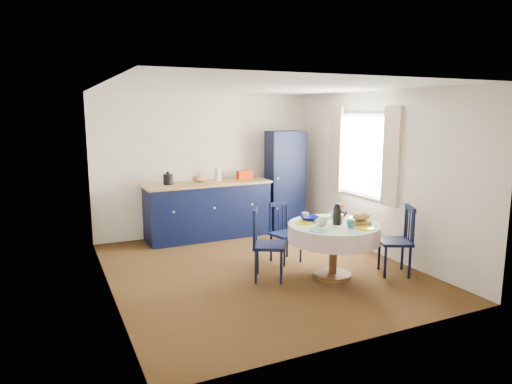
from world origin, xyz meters
TOP-DOWN VIEW (x-y plane):
  - floor at (0.00, 0.00)m, footprint 4.50×4.50m
  - ceiling at (0.00, 0.00)m, footprint 4.50×4.50m
  - wall_back at (0.00, 2.25)m, footprint 4.00×0.02m
  - wall_left at (-2.00, 0.00)m, footprint 0.02×4.50m
  - wall_right at (2.00, 0.00)m, footprint 0.02×4.50m
  - window at (1.95, 0.30)m, footprint 0.10×1.74m
  - kitchen_counter at (-0.10, 1.90)m, footprint 2.22×0.74m
  - pantry_cabinet at (1.40, 1.85)m, footprint 0.67×0.50m
  - dining_table at (0.78, -0.67)m, footprint 1.21×1.21m
  - chair_left at (-0.08, -0.36)m, footprint 0.57×0.57m
  - chair_far at (0.49, 0.18)m, footprint 0.46×0.45m
  - chair_right at (1.63, -0.95)m, footprint 0.55×0.56m
  - mug_a at (0.58, -0.68)m, footprint 0.13×0.13m
  - mug_b at (0.85, -0.92)m, footprint 0.10×0.10m
  - mug_c at (1.10, -0.39)m, footprint 0.12×0.12m
  - mug_d at (0.56, -0.28)m, footprint 0.10×0.10m
  - cobalt_bowl at (0.58, -0.36)m, footprint 0.25×0.25m

SIDE VIEW (x-z plane):
  - floor at x=0.00m, z-range 0.00..0.00m
  - chair_far at x=0.49m, z-range 0.01..0.88m
  - chair_right at x=1.63m, z-range 0.01..0.95m
  - chair_left at x=-0.08m, z-range 0.01..0.97m
  - kitchen_counter at x=-0.10m, z-range -0.11..1.11m
  - dining_table at x=0.78m, z-range 0.11..1.11m
  - cobalt_bowl at x=0.58m, z-range 0.73..0.79m
  - mug_d at x=0.56m, z-range 0.73..0.83m
  - mug_c at x=1.10m, z-range 0.73..0.83m
  - mug_b at x=0.85m, z-range 0.73..0.83m
  - mug_a at x=0.58m, z-range 0.73..0.83m
  - pantry_cabinet at x=1.40m, z-range 0.00..1.84m
  - wall_back at x=0.00m, z-range 0.00..2.50m
  - wall_left at x=-2.00m, z-range 0.00..2.50m
  - wall_right at x=2.00m, z-range 0.00..2.50m
  - window at x=1.95m, z-range 0.80..2.25m
  - ceiling at x=0.00m, z-range 2.50..2.50m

